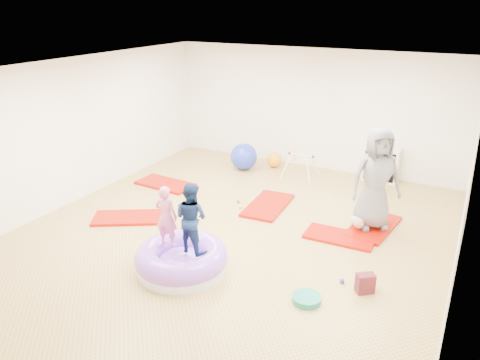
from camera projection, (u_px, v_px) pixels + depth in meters
The scene contains 19 objects.
room at pixel (231, 157), 7.62m from camera, with size 7.01×8.01×2.81m.
gym_mat_front_left at pixel (127, 218), 8.66m from camera, with size 1.23×0.61×0.05m, color #A61800.
gym_mat_mid_left at pixel (165, 184), 10.25m from camera, with size 1.27×0.64×0.05m, color #A61800.
gym_mat_center_back at pixel (268, 205), 9.18m from camera, with size 1.34×0.67×0.06m, color #A61800.
gym_mat_right at pixel (340, 237), 7.96m from camera, with size 1.16×0.58×0.05m, color #A61800.
gym_mat_rear_right at pixel (373, 226), 8.33m from camera, with size 1.28×0.64×0.05m, color #A61800.
inflatable_cushion at pixel (182, 259), 6.99m from camera, with size 1.39×1.39×0.44m.
child_pink at pixel (166, 213), 6.84m from camera, with size 0.35×0.23×0.96m, color pink.
child_navy at pixel (191, 215), 6.68m from camera, with size 0.51×0.40×1.06m, color navy.
adult_caregiver at pixel (376, 179), 7.97m from camera, with size 0.88×0.57×1.79m, color slate.
infant at pixel (361, 221), 8.19m from camera, with size 0.40×0.41×0.24m.
ball_pit_balls at pixel (226, 216), 8.72m from camera, with size 4.57×3.38×0.07m.
exercise_ball_blue at pixel (244, 157), 11.10m from camera, with size 0.63×0.63×0.63m, color #1F33C1.
exercise_ball_orange at pixel (274, 160), 11.30m from camera, with size 0.36×0.36×0.36m, color orange.
infant_play_gym at pixel (301, 162), 10.51m from camera, with size 0.75×0.71×0.57m.
cube_shelf at pixel (381, 164), 10.38m from camera, with size 0.76×0.37×0.76m.
balance_disc at pixel (306, 299), 6.28m from camera, with size 0.39×0.39×0.09m, color #177F6E.
backpack at pixel (365, 283), 6.45m from camera, with size 0.25×0.15×0.28m, color maroon.
yellow_toy at pixel (170, 247), 7.64m from camera, with size 0.22×0.22×0.03m, color yellow.
Camera 1 is at (3.48, -6.35, 3.80)m, focal length 35.00 mm.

